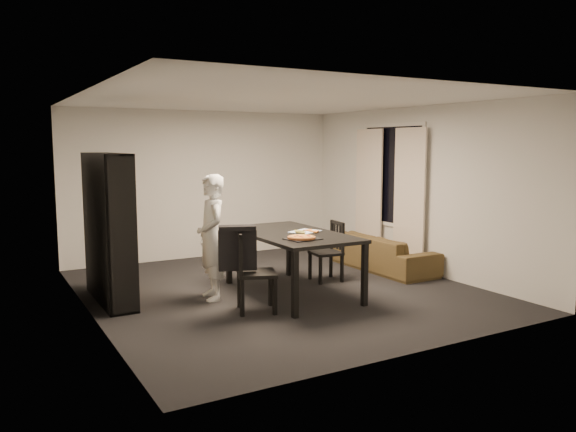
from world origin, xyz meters
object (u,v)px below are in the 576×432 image
dining_table (292,238)px  person (212,237)px  bookshelf (109,228)px  sofa (384,252)px  pepperoni_pizza (301,237)px  chair_left (249,266)px  chair_right (331,247)px  baking_tray (303,239)px

dining_table → person: (-1.03, 0.29, 0.05)m
bookshelf → sofa: bookshelf is taller
person → pepperoni_pizza: 1.19m
dining_table → chair_left: 0.99m
dining_table → person: 1.07m
chair_left → person: size_ratio=0.60×
pepperoni_pizza → sofa: (2.21, 1.09, -0.58)m
chair_right → baking_tray: 1.42m
person → pepperoni_pizza: person is taller
bookshelf → pepperoni_pizza: size_ratio=5.43×
baking_tray → pepperoni_pizza: pepperoni_pizza is taller
bookshelf → chair_left: size_ratio=1.95×
person → pepperoni_pizza: size_ratio=4.66×
chair_right → person: size_ratio=0.54×
dining_table → chair_left: (-0.86, -0.45, -0.21)m
chair_right → pepperoni_pizza: size_ratio=2.52×
baking_tray → sofa: bearing=26.5°
chair_right → person: person is taller
baking_tray → pepperoni_pizza: 0.03m
chair_right → pepperoni_pizza: 1.44m
chair_right → chair_left: bearing=-58.1°
chair_left → sofa: (2.90, 1.01, -0.28)m
dining_table → baking_tray: size_ratio=5.02×
dining_table → baking_tray: 0.56m
baking_tray → sofa: 2.51m
bookshelf → dining_table: bookshelf is taller
chair_right → sofa: 1.19m
pepperoni_pizza → bookshelf: bearing=145.4°
chair_left → pepperoni_pizza: bearing=-76.9°
dining_table → pepperoni_pizza: pepperoni_pizza is taller
chair_right → sofa: bearing=105.6°
sofa → dining_table: bearing=105.2°
bookshelf → dining_table: bearing=-21.4°
person → sofa: (3.07, 0.26, -0.53)m
dining_table → pepperoni_pizza: size_ratio=5.74×
pepperoni_pizza → chair_left: bearing=173.0°
dining_table → chair_right: (0.89, 0.37, -0.26)m
dining_table → bookshelf: bearing=158.6°
bookshelf → chair_right: bearing=-9.0°
dining_table → sofa: (2.04, 0.55, -0.48)m
chair_left → person: 0.81m
bookshelf → person: size_ratio=1.17×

